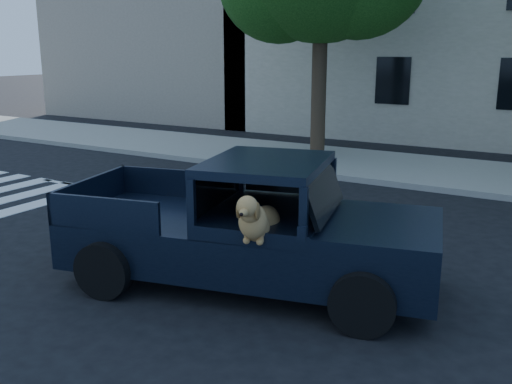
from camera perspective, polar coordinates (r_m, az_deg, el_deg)
ground at (r=7.57m, az=2.93°, el=-11.49°), size 120.00×120.00×0.00m
far_sidewalk at (r=15.90m, az=18.69°, el=1.79°), size 60.00×4.00×0.15m
lane_stripes at (r=10.06m, az=22.55°, el=-5.92°), size 21.60×0.14×0.01m
building_left at (r=28.96m, az=-8.34°, el=15.44°), size 12.00×6.00×8.00m
pickup_truck at (r=8.04m, az=-1.30°, el=-5.14°), size 5.43×3.16×1.83m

